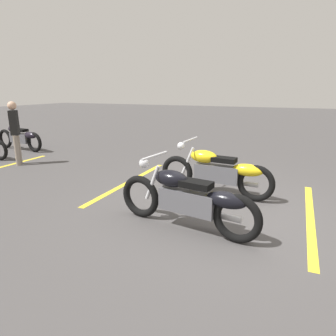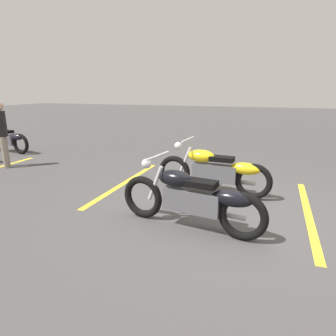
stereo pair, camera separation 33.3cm
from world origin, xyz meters
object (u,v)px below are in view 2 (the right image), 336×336
(motorcycle_row_far_left, at_px, (5,139))
(motorcycle_bright_foreground, at_px, (215,170))
(motorcycle_dark_foreground, at_px, (193,198))
(bystander_secondary, at_px, (2,132))

(motorcycle_row_far_left, bearing_deg, motorcycle_bright_foreground, 172.24)
(motorcycle_dark_foreground, xyz_separation_m, bystander_secondary, (5.39, -1.81, 0.46))
(motorcycle_bright_foreground, xyz_separation_m, bystander_secondary, (5.42, -0.24, 0.46))
(motorcycle_dark_foreground, distance_m, bystander_secondary, 5.70)
(motorcycle_row_far_left, bearing_deg, bystander_secondary, 142.90)
(motorcycle_bright_foreground, bearing_deg, bystander_secondary, 2.54)
(motorcycle_dark_foreground, relative_size, motorcycle_row_far_left, 1.05)
(motorcycle_bright_foreground, bearing_deg, motorcycle_row_far_left, -8.61)
(motorcycle_dark_foreground, bearing_deg, bystander_secondary, -9.66)
(motorcycle_dark_foreground, height_order, bystander_secondary, bystander_secondary)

